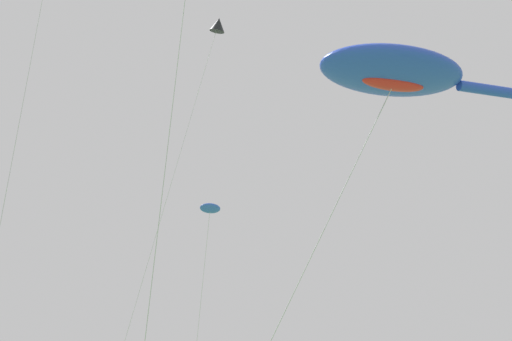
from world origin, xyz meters
TOP-DOWN VIEW (x-y plane):
  - big_show_kite at (6.26, 8.65)m, footprint 10.51×6.45m
  - small_kite_bird_shape at (9.27, 21.69)m, footprint 4.05×3.71m
  - small_kite_tiny_distant at (9.94, 22.81)m, footprint 2.10×3.77m

SIDE VIEW (x-z plane):
  - small_kite_tiny_distant at x=9.94m, z-range 5.08..15.94m
  - big_show_kite at x=6.26m, z-range 5.22..16.66m
  - small_kite_bird_shape at x=9.27m, z-range 9.83..30.67m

